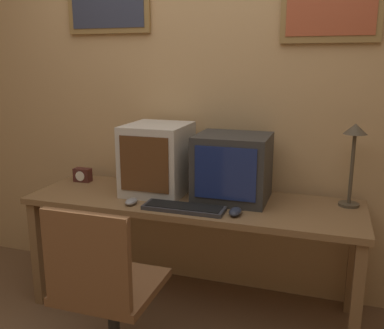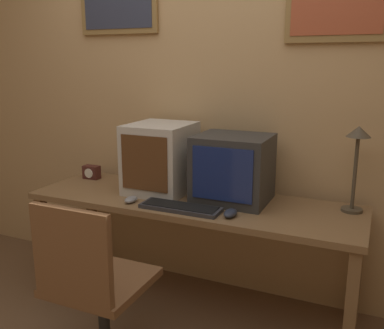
% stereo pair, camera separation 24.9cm
% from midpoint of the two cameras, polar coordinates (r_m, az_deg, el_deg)
% --- Properties ---
extents(wall_back, '(8.00, 0.08, 2.60)m').
position_cam_midpoint_polar(wall_back, '(2.78, -0.12, 9.44)').
color(wall_back, tan).
rests_on(wall_back, ground_plane).
extents(desk, '(1.97, 0.61, 0.71)m').
position_cam_midpoint_polar(desk, '(2.57, -2.79, -6.34)').
color(desk, olive).
rests_on(desk, ground_plane).
extents(monitor_left, '(0.37, 0.41, 0.43)m').
position_cam_midpoint_polar(monitor_left, '(2.66, -7.29, 0.75)').
color(monitor_left, beige).
rests_on(monitor_left, desk).
extents(monitor_right, '(0.42, 0.37, 0.39)m').
position_cam_midpoint_polar(monitor_right, '(2.50, 2.60, -0.43)').
color(monitor_right, '#333333').
rests_on(monitor_right, desk).
extents(keyboard_main, '(0.46, 0.15, 0.03)m').
position_cam_midpoint_polar(keyboard_main, '(2.37, -4.11, -5.83)').
color(keyboard_main, '#333338').
rests_on(keyboard_main, desk).
extents(mouse_near_keyboard, '(0.06, 0.12, 0.04)m').
position_cam_midpoint_polar(mouse_near_keyboard, '(2.29, 2.70, -6.35)').
color(mouse_near_keyboard, '#282D3D').
rests_on(mouse_near_keyboard, desk).
extents(mouse_far_corner, '(0.06, 0.10, 0.03)m').
position_cam_midpoint_polar(mouse_far_corner, '(2.50, -10.95, -4.92)').
color(mouse_far_corner, gray).
rests_on(mouse_far_corner, desk).
extents(desk_clock, '(0.11, 0.07, 0.09)m').
position_cam_midpoint_polar(desk_clock, '(3.03, -16.69, -1.38)').
color(desk_clock, '#4C231E').
rests_on(desk_clock, desk).
extents(desk_lamp, '(0.13, 0.13, 0.47)m').
position_cam_midpoint_polar(desk_lamp, '(2.47, 18.13, 2.30)').
color(desk_lamp, '#4C4233').
rests_on(desk_lamp, desk).
extents(office_chair, '(0.46, 0.46, 0.91)m').
position_cam_midpoint_polar(office_chair, '(2.17, -14.74, -17.77)').
color(office_chair, black).
rests_on(office_chair, ground_plane).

